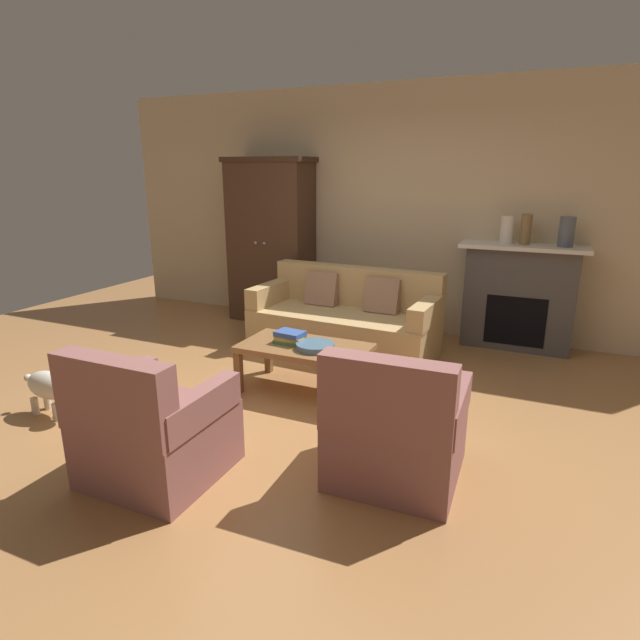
# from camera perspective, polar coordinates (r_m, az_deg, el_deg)

# --- Properties ---
(ground_plane) EXTENTS (9.60, 9.60, 0.00)m
(ground_plane) POSITION_cam_1_polar(r_m,az_deg,el_deg) (4.29, -3.29, -9.43)
(ground_plane) COLOR #B27A47
(back_wall) EXTENTS (7.20, 0.10, 2.80)m
(back_wall) POSITION_cam_1_polar(r_m,az_deg,el_deg) (6.25, 7.52, 11.92)
(back_wall) COLOR beige
(back_wall) RESTS_ON ground
(fireplace) EXTENTS (1.26, 0.48, 1.12)m
(fireplace) POSITION_cam_1_polar(r_m,az_deg,el_deg) (5.87, 21.12, 2.46)
(fireplace) COLOR #4C4947
(fireplace) RESTS_ON ground
(armoire) EXTENTS (1.06, 0.57, 2.01)m
(armoire) POSITION_cam_1_polar(r_m,az_deg,el_deg) (6.54, -5.43, 8.72)
(armoire) COLOR #472D1E
(armoire) RESTS_ON ground
(couch) EXTENTS (1.96, 0.95, 0.86)m
(couch) POSITION_cam_1_polar(r_m,az_deg,el_deg) (5.43, 2.84, -0.22)
(couch) COLOR tan
(couch) RESTS_ON ground
(coffee_table) EXTENTS (1.10, 0.60, 0.42)m
(coffee_table) POSITION_cam_1_polar(r_m,az_deg,el_deg) (4.42, -1.69, -3.48)
(coffee_table) COLOR olive
(coffee_table) RESTS_ON ground
(fruit_bowl) EXTENTS (0.32, 0.32, 0.05)m
(fruit_bowl) POSITION_cam_1_polar(r_m,az_deg,el_deg) (4.30, -0.52, -2.91)
(fruit_bowl) COLOR slate
(fruit_bowl) RESTS_ON coffee_table
(book_stack) EXTENTS (0.26, 0.20, 0.11)m
(book_stack) POSITION_cam_1_polar(r_m,az_deg,el_deg) (4.45, -3.35, -1.91)
(book_stack) COLOR #427A4C
(book_stack) RESTS_ON coffee_table
(mantel_vase_cream) EXTENTS (0.14, 0.14, 0.29)m
(mantel_vase_cream) POSITION_cam_1_polar(r_m,az_deg,el_deg) (5.75, 20.01, 9.36)
(mantel_vase_cream) COLOR beige
(mantel_vase_cream) RESTS_ON fireplace
(mantel_vase_bronze) EXTENTS (0.11, 0.11, 0.31)m
(mantel_vase_bronze) POSITION_cam_1_polar(r_m,az_deg,el_deg) (5.73, 21.83, 9.29)
(mantel_vase_bronze) COLOR olive
(mantel_vase_bronze) RESTS_ON fireplace
(mantel_vase_slate) EXTENTS (0.15, 0.15, 0.30)m
(mantel_vase_slate) POSITION_cam_1_polar(r_m,az_deg,el_deg) (5.73, 25.64, 8.79)
(mantel_vase_slate) COLOR #565B66
(mantel_vase_slate) RESTS_ON fireplace
(armchair_near_left) EXTENTS (0.78, 0.77, 0.88)m
(armchair_near_left) POSITION_cam_1_polar(r_m,az_deg,el_deg) (3.39, -18.07, -11.64)
(armchair_near_left) COLOR #935B56
(armchair_near_left) RESTS_ON ground
(armchair_near_right) EXTENTS (0.80, 0.79, 0.88)m
(armchair_near_right) POSITION_cam_1_polar(r_m,az_deg,el_deg) (3.26, 8.35, -12.17)
(armchair_near_right) COLOR #935B56
(armchair_near_right) RESTS_ON ground
(dog) EXTENTS (0.57, 0.21, 0.39)m
(dog) POSITION_cam_1_polar(r_m,az_deg,el_deg) (4.53, -27.59, -6.52)
(dog) COLOR beige
(dog) RESTS_ON ground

